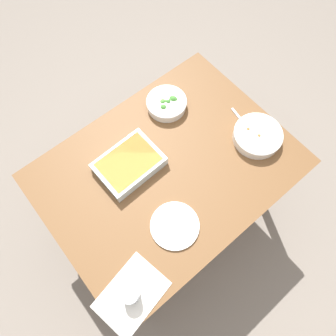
# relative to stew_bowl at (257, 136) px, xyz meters

# --- Properties ---
(ground_plane) EXTENTS (6.00, 6.00, 0.00)m
(ground_plane) POSITION_rel_stew_bowl_xyz_m (0.44, -0.16, -0.77)
(ground_plane) COLOR slate
(dining_table) EXTENTS (1.20, 0.90, 0.74)m
(dining_table) POSITION_rel_stew_bowl_xyz_m (0.44, -0.16, -0.12)
(dining_table) COLOR brown
(dining_table) RESTS_ON ground_plane
(placemat) EXTENTS (0.31, 0.25, 0.00)m
(placemat) POSITION_rel_stew_bowl_xyz_m (0.92, 0.18, -0.03)
(placemat) COLOR silver
(placemat) RESTS_ON dining_table
(stew_bowl) EXTENTS (0.24, 0.24, 0.06)m
(stew_bowl) POSITION_rel_stew_bowl_xyz_m (0.00, 0.00, 0.00)
(stew_bowl) COLOR white
(stew_bowl) RESTS_ON dining_table
(broccoli_bowl) EXTENTS (0.21, 0.21, 0.06)m
(broccoli_bowl) POSITION_rel_stew_bowl_xyz_m (0.22, -0.44, -0.00)
(broccoli_bowl) COLOR white
(broccoli_bowl) RESTS_ON dining_table
(baking_dish) EXTENTS (0.31, 0.23, 0.06)m
(baking_dish) POSITION_rel_stew_bowl_xyz_m (0.58, -0.28, 0.00)
(baking_dish) COLOR silver
(baking_dish) RESTS_ON dining_table
(drink_cup) EXTENTS (0.07, 0.07, 0.08)m
(drink_cup) POSITION_rel_stew_bowl_xyz_m (0.92, 0.18, 0.01)
(drink_cup) COLOR #B2BCC6
(drink_cup) RESTS_ON dining_table
(side_plate) EXTENTS (0.22, 0.22, 0.01)m
(side_plate) POSITION_rel_stew_bowl_xyz_m (0.60, 0.08, -0.03)
(side_plate) COLOR white
(side_plate) RESTS_ON dining_table
(spoon_by_stew) EXTENTS (0.05, 0.18, 0.01)m
(spoon_by_stew) POSITION_rel_stew_bowl_xyz_m (-0.02, -0.09, -0.03)
(spoon_by_stew) COLOR silver
(spoon_by_stew) RESTS_ON dining_table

